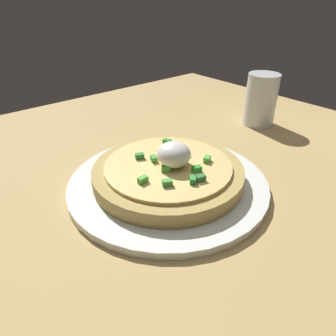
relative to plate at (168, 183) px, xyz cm
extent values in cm
cube|color=tan|center=(4.08, 8.57, -1.74)|extent=(103.18, 86.14, 2.34)
cylinder|color=white|center=(0.00, 0.00, 0.00)|extent=(29.01, 29.01, 1.13)
cylinder|color=tan|center=(0.00, 0.00, 1.66)|extent=(21.74, 21.74, 2.18)
cylinder|color=#E8C774|center=(0.00, 0.00, 2.98)|extent=(18.23, 18.23, 0.47)
ellipsoid|color=white|center=(0.78, 0.39, 4.96)|extent=(4.77, 4.77, 3.49)
cube|color=#53B340|center=(1.49, -5.54, 3.61)|extent=(0.90, 1.34, 0.80)
cube|color=#358B3A|center=(-3.98, -2.09, 3.61)|extent=(1.26, 1.50, 0.80)
cube|color=#357E3B|center=(6.02, 0.40, 3.61)|extent=(1.11, 1.45, 0.80)
cube|color=green|center=(4.32, 1.67, 3.61)|extent=(1.17, 1.47, 0.80)
cube|color=#27833B|center=(-0.40, 3.61, 3.61)|extent=(1.35, 1.51, 0.80)
cube|color=#53AC44|center=(1.30, -1.45, 3.61)|extent=(1.44, 1.49, 0.80)
cube|color=#378A29|center=(-0.77, 1.45, 3.61)|extent=(1.33, 0.88, 0.80)
cube|color=#368930|center=(-5.03, 4.10, 3.61)|extent=(1.49, 1.22, 0.80)
cube|color=green|center=(5.68, -0.64, 3.61)|extent=(1.48, 1.46, 0.80)
cube|color=#4BA849|center=(4.30, -3.62, 3.61)|extent=(1.30, 1.51, 0.80)
cube|color=green|center=(-3.76, 3.08, 3.61)|extent=(1.40, 1.50, 0.80)
cube|color=green|center=(-1.99, -1.00, 3.61)|extent=(1.49, 1.23, 0.80)
cube|color=#54B740|center=(3.09, 4.78, 3.61)|extent=(1.29, 1.50, 0.80)
cube|color=green|center=(0.32, 2.18, 3.61)|extent=(1.50, 1.43, 0.80)
cylinder|color=silver|center=(-5.85, 30.46, 4.76)|extent=(6.43, 6.43, 10.65)
cylinder|color=beige|center=(-5.85, 30.46, 3.28)|extent=(5.66, 5.66, 6.89)
camera|label=1|loc=(28.69, -24.49, 24.93)|focal=32.65mm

